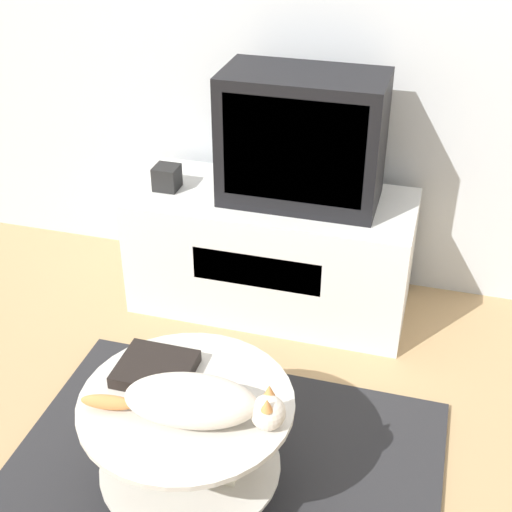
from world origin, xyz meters
TOP-DOWN VIEW (x-y plane):
  - ground_plane at (0.00, 0.00)m, footprint 12.00×12.00m
  - rug at (0.00, 0.00)m, footprint 1.47×1.36m
  - tv_stand at (-0.10, 1.18)m, footprint 1.22×0.52m
  - tv at (0.02, 1.19)m, footprint 0.65×0.35m
  - speaker at (-0.56, 1.13)m, footprint 0.10×0.10m
  - coffee_table at (-0.07, 0.02)m, footprint 0.66×0.66m
  - dvd_box at (-0.20, 0.11)m, footprint 0.23×0.21m
  - cat at (-0.01, -0.04)m, footprint 0.61×0.24m

SIDE VIEW (x-z plane):
  - ground_plane at x=0.00m, z-range 0.00..0.00m
  - rug at x=0.00m, z-range 0.00..0.02m
  - tv_stand at x=-0.10m, z-range 0.00..0.55m
  - coffee_table at x=-0.07m, z-range 0.08..0.49m
  - dvd_box at x=-0.20m, z-range 0.43..0.47m
  - cat at x=-0.01m, z-range 0.43..0.57m
  - speaker at x=-0.56m, z-range 0.55..0.65m
  - tv at x=0.02m, z-range 0.55..1.09m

